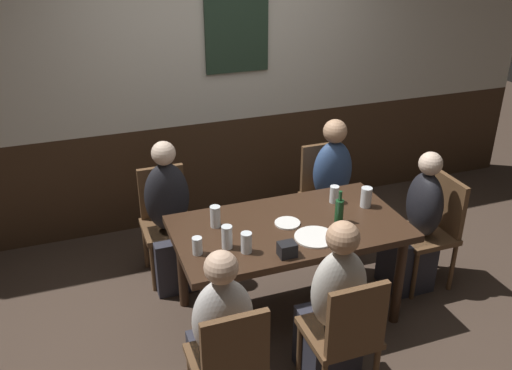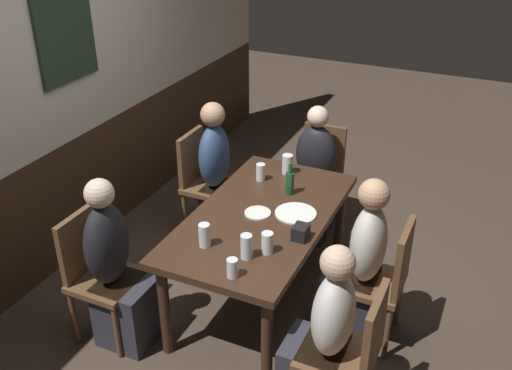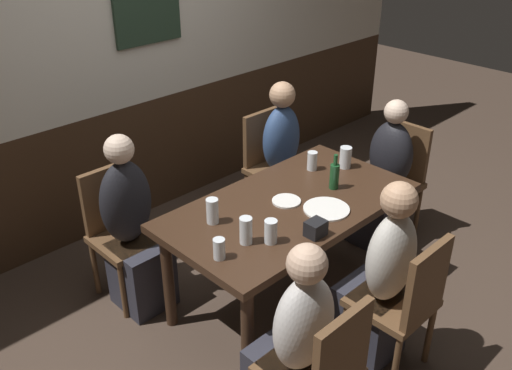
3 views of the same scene
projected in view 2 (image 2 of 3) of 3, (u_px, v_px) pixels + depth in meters
ground_plane at (261, 302)px, 4.18m from camera, size 12.00×12.00×0.00m
wall_back at (53, 98)px, 4.16m from camera, size 6.40×0.13×2.60m
dining_table at (261, 225)px, 3.86m from camera, size 1.58×0.85×0.74m
chair_mid_near at (383, 276)px, 3.63m from camera, size 0.40×0.40×0.88m
chair_left_far at (96, 270)px, 3.69m from camera, size 0.40×0.40×0.88m
chair_right_far at (203, 177)px, 4.80m from camera, size 0.40×0.40×0.88m
chair_left_near at (352, 350)px, 3.08m from camera, size 0.40×0.40×0.88m
chair_head_east at (319, 171)px, 4.90m from camera, size 0.40×0.40×0.88m
person_mid_near at (358, 271)px, 3.69m from camera, size 0.34×0.37×1.16m
person_left_far at (117, 277)px, 3.64m from camera, size 0.34×0.37×1.17m
person_right_far at (220, 181)px, 4.74m from camera, size 0.34×0.37×1.17m
person_left_near at (322, 344)px, 3.15m from camera, size 0.34×0.37×1.12m
person_head_east at (313, 183)px, 4.78m from camera, size 0.37×0.34×1.12m
highball_clear at (246, 248)px, 3.36m from camera, size 0.07×0.07×0.15m
pint_glass_pale at (267, 244)px, 3.41m from camera, size 0.07×0.07×0.14m
beer_glass_tall at (287, 165)px, 4.32m from camera, size 0.08×0.08×0.15m
pint_glass_amber at (205, 237)px, 3.47m from camera, size 0.07×0.07×0.15m
beer_glass_half at (232, 269)px, 3.21m from camera, size 0.06×0.06×0.12m
tumbler_water at (261, 173)px, 4.22m from camera, size 0.07×0.07×0.13m
beer_bottle_green at (290, 182)px, 4.03m from camera, size 0.06×0.06×0.23m
plate_white_large at (296, 213)px, 3.82m from camera, size 0.28×0.28×0.01m
plate_white_small at (258, 213)px, 3.82m from camera, size 0.18×0.18×0.01m
condiment_caddy at (301, 232)px, 3.55m from camera, size 0.11×0.09×0.09m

